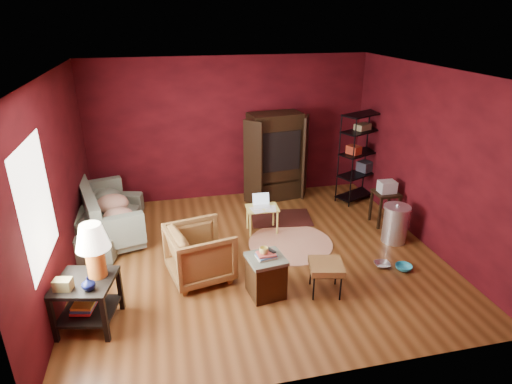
% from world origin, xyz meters
% --- Properties ---
extents(room, '(5.54, 5.04, 2.84)m').
position_xyz_m(room, '(-0.04, -0.01, 1.40)').
color(room, brown).
rests_on(room, ground).
extents(sofa, '(1.00, 2.05, 0.77)m').
position_xyz_m(sofa, '(-2.37, 1.22, 0.39)').
color(sofa, '#63695B').
rests_on(sofa, ground).
extents(armchair, '(0.94, 0.98, 0.86)m').
position_xyz_m(armchair, '(-0.94, -0.38, 0.43)').
color(armchair, black).
rests_on(armchair, ground).
extents(pet_bowl_steel, '(0.24, 0.09, 0.24)m').
position_xyz_m(pet_bowl_steel, '(1.74, -0.72, 0.12)').
color(pet_bowl_steel, silver).
rests_on(pet_bowl_steel, ground).
extents(pet_bowl_turquoise, '(0.25, 0.09, 0.25)m').
position_xyz_m(pet_bowl_turquoise, '(2.00, -0.87, 0.12)').
color(pet_bowl_turquoise, '#289FBE').
rests_on(pet_bowl_turquoise, ground).
extents(vase, '(0.19, 0.19, 0.16)m').
position_xyz_m(vase, '(-2.28, -1.30, 0.71)').
color(vase, '#0D1342').
rests_on(vase, side_table).
extents(mug, '(0.15, 0.14, 0.12)m').
position_xyz_m(mug, '(-0.17, -1.00, 0.70)').
color(mug, '#F0DD75').
rests_on(mug, hamper).
extents(side_table, '(0.79, 0.79, 1.31)m').
position_xyz_m(side_table, '(-2.29, -1.07, 0.79)').
color(side_table, black).
rests_on(side_table, ground).
extents(sofa_cushions, '(1.19, 2.01, 0.79)m').
position_xyz_m(sofa_cushions, '(-2.34, 1.22, 0.39)').
color(sofa_cushions, '#63695B').
rests_on(sofa_cushions, sofa).
extents(hamper, '(0.53, 0.53, 0.66)m').
position_xyz_m(hamper, '(-0.13, -0.99, 0.30)').
color(hamper, '#3F220E').
rests_on(hamper, ground).
extents(footstool, '(0.53, 0.53, 0.45)m').
position_xyz_m(footstool, '(0.66, -1.13, 0.39)').
color(footstool, black).
rests_on(footstool, ground).
extents(rug_round, '(1.54, 1.54, 0.01)m').
position_xyz_m(rug_round, '(0.60, 0.24, 0.01)').
color(rug_round, beige).
rests_on(rug_round, ground).
extents(rug_oriental, '(1.18, 0.87, 0.01)m').
position_xyz_m(rug_oriental, '(0.70, 1.16, 0.01)').
color(rug_oriental, '#461712').
rests_on(rug_oriental, ground).
extents(laptop_desk, '(0.55, 0.44, 0.67)m').
position_xyz_m(laptop_desk, '(0.24, 0.77, 0.41)').
color(laptop_desk, '#FFF574').
rests_on(laptop_desk, ground).
extents(tv_armoire, '(1.36, 0.84, 1.75)m').
position_xyz_m(tv_armoire, '(0.83, 2.16, 0.91)').
color(tv_armoire, black).
rests_on(tv_armoire, ground).
extents(wire_shelving, '(0.94, 0.70, 1.77)m').
position_xyz_m(wire_shelving, '(2.45, 1.72, 0.97)').
color(wire_shelving, black).
rests_on(wire_shelving, ground).
extents(small_stand, '(0.41, 0.41, 0.82)m').
position_xyz_m(small_stand, '(2.44, 0.58, 0.61)').
color(small_stand, black).
rests_on(small_stand, ground).
extents(trash_can, '(0.55, 0.55, 0.68)m').
position_xyz_m(trash_can, '(2.30, -0.04, 0.32)').
color(trash_can, white).
rests_on(trash_can, ground).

